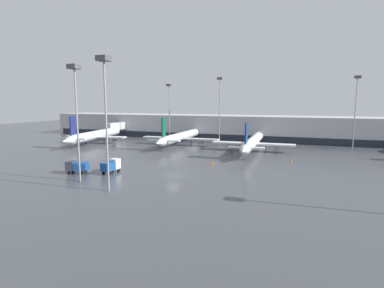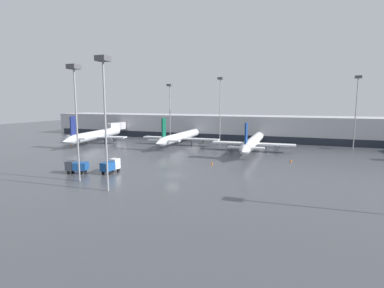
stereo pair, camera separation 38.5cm
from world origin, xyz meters
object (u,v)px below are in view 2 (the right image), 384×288
Objects in this scene: parked_jet_0 at (96,135)px; apron_light_mast_4 at (170,97)px; service_truck_0 at (77,166)px; apron_light_mast_3 at (104,88)px; parked_jet_2 at (253,142)px; apron_light_mast_0 at (75,91)px; traffic_cone_0 at (291,161)px; apron_light_mast_1 at (357,93)px; apron_light_mast_7 at (220,93)px; traffic_cone_1 at (212,163)px; service_truck_1 at (111,165)px; traffic_cone_2 at (72,146)px; parked_jet_1 at (180,137)px.

apron_light_mast_4 is (19.10, 19.11, 13.25)m from parked_jet_0.
service_truck_0 is 21.19m from apron_light_mast_3.
apron_light_mast_3 is at bearing 160.19° from parked_jet_2.
traffic_cone_0 is at bearing 42.55° from apron_light_mast_0.
apron_light_mast_7 is (-42.64, 0.31, 0.50)m from apron_light_mast_1.
parked_jet_2 is 51.33× the size of traffic_cone_1.
service_truck_0 is (-28.19, -39.56, -1.26)m from parked_jet_2.
apron_light_mast_3 is 1.01× the size of apron_light_mast_4.
apron_light_mast_0 reaches higher than traffic_cone_0.
apron_light_mast_0 is at bearing 117.06° from service_truck_0.
parked_jet_2 is 1.90× the size of apron_light_mast_0.
apron_light_mast_3 is at bearing -141.24° from service_truck_1.
traffic_cone_0 is (11.11, -12.28, -2.45)m from parked_jet_2.
parked_jet_2 is 51.46m from apron_light_mast_3.
parked_jet_0 reaches higher than traffic_cone_1.
traffic_cone_2 is at bearing 178.98° from traffic_cone_0.
apron_light_mast_1 is (33.51, 38.86, 16.51)m from traffic_cone_1.
parked_jet_0 is 62.92× the size of traffic_cone_2.
service_truck_0 is 0.21× the size of apron_light_mast_1.
traffic_cone_0 is at bearing -1.02° from traffic_cone_2.
parked_jet_0 is 29.46m from parked_jet_1.
apron_light_mast_7 reaches higher than apron_light_mast_4.
service_truck_0 is at bearing 174.03° from parked_jet_1.
parked_jet_1 reaches higher than traffic_cone_0.
parked_jet_1 is at bearing -125.63° from apron_light_mast_7.
apron_light_mast_1 is at bearing -60.61° from parked_jet_2.
apron_light_mast_4 reaches higher than parked_jet_2.
apron_light_mast_7 reaches higher than traffic_cone_2.
parked_jet_0 is 8.26× the size of service_truck_0.
traffic_cone_0 is 19.18m from traffic_cone_1.
traffic_cone_2 is at bearing -145.17° from apron_light_mast_7.
parked_jet_1 reaches higher than traffic_cone_2.
parked_jet_0 is at bearing 125.22° from apron_light_mast_0.
traffic_cone_1 is (-16.69, -9.45, 0.10)m from traffic_cone_0.
apron_light_mast_0 is at bearing -130.06° from apron_light_mast_1.
service_truck_0 is 0.22× the size of apron_light_mast_0.
traffic_cone_0 is 0.03× the size of apron_light_mast_4.
apron_light_mast_7 is at bearing -2.71° from service_truck_1.
service_truck_0 is 0.22× the size of apron_light_mast_4.
parked_jet_1 is 41.04m from service_truck_1.
traffic_cone_1 is 0.04× the size of apron_light_mast_3.
apron_light_mast_3 is at bearing -41.74° from traffic_cone_2.
traffic_cone_2 is at bearing 57.32° from service_truck_1.
apron_light_mast_3 is (-9.51, -25.57, 15.84)m from traffic_cone_1.
apron_light_mast_1 is at bearing 18.64° from traffic_cone_2.
service_truck_0 is 1.05× the size of service_truck_1.
service_truck_0 is at bearing -155.21° from parked_jet_0.
service_truck_1 reaches higher than traffic_cone_0.
traffic_cone_2 is (-66.80, 1.19, 0.02)m from traffic_cone_0.
parked_jet_0 is 45.16m from service_truck_0.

